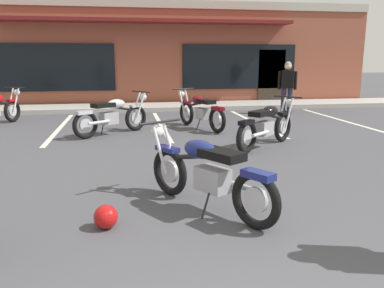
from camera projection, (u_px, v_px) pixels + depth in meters
name	position (u px, v px, depth m)	size (l,w,h in m)	color
ground_plane	(192.00, 178.00, 5.99)	(80.00, 80.00, 0.00)	#47474C
sidewalk_kerb	(152.00, 107.00, 14.21)	(22.00, 1.80, 0.14)	#A8A59E
brick_storefront_building	(145.00, 54.00, 17.27)	(17.58, 6.16, 3.88)	brown
painted_stall_lines	(161.00, 125.00, 10.76)	(10.70, 4.80, 0.01)	silver
motorcycle_foreground_classic	(207.00, 172.00, 4.67)	(1.37, 1.86, 0.98)	black
motorcycle_red_sportbike	(112.00, 115.00, 9.34)	(1.79, 1.49, 0.98)	black
motorcycle_blue_standard	(201.00, 111.00, 10.13)	(1.08, 2.00, 0.98)	black
motorcycle_green_cafe_racer	(267.00, 125.00, 8.01)	(1.74, 1.55, 0.98)	black
person_by_back_row	(287.00, 84.00, 12.69)	(0.59, 0.38, 1.68)	black
helmet_on_pavement	(106.00, 217.00, 4.21)	(0.26, 0.26, 0.26)	#B71414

